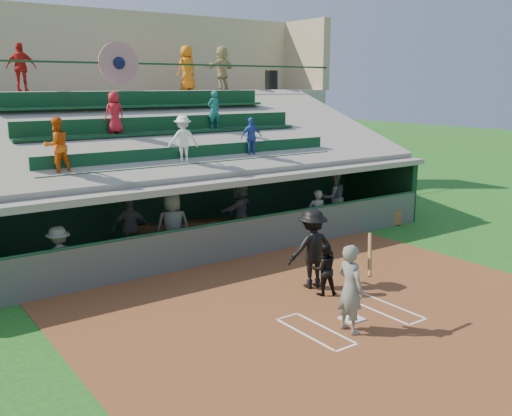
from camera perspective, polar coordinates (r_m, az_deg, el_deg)
ground at (r=12.42m, az=9.56°, el=-10.99°), size 100.00×100.00×0.00m
dirt_slab at (r=12.74m, az=7.95°, el=-10.27°), size 11.00×9.00×0.02m
home_plate at (r=12.40m, az=9.56°, el=-10.85°), size 0.43×0.43×0.03m
batters_box_chalk at (r=12.41m, az=9.56°, el=-10.90°), size 2.65×1.85×0.01m
dugout_floor at (r=17.53m, az=-6.19°, el=-3.84°), size 16.00×3.50×0.04m
concourse_slab at (r=23.13m, az=-14.59°, el=5.53°), size 20.00×3.00×4.60m
grandstand at (r=20.38m, az=-11.57°, el=4.69°), size 20.40×10.40×7.80m
batter_at_plate at (r=11.50m, az=9.43°, el=-7.93°), size 0.86×0.76×1.95m
catcher at (r=13.48m, az=6.83°, el=-6.10°), size 0.74×0.68×1.24m
home_umpire at (r=13.86m, az=5.66°, el=-4.04°), size 1.36×0.94×1.94m
dugout_bench at (r=18.51m, az=-9.05°, el=-2.20°), size 15.41×6.53×0.49m
dugout_player_a at (r=14.35m, az=-19.06°, el=-4.80°), size 1.08×0.72×1.57m
dugout_player_b at (r=16.44m, az=-12.40°, el=-1.94°), size 1.10×0.70×1.74m
dugout_player_c at (r=15.96m, az=-8.31°, el=-1.85°), size 1.09×0.87×1.94m
dugout_player_d at (r=18.28m, az=-1.58°, el=-0.13°), size 1.73×1.19×1.80m
dugout_player_e at (r=18.13m, az=6.09°, el=-0.64°), size 0.67×0.55×1.58m
dugout_player_f at (r=20.01m, az=7.77°, el=1.02°), size 1.06×0.90×1.91m
trash_bin at (r=25.43m, az=1.54°, el=12.64°), size 0.56×0.56×0.84m
concourse_staff_a at (r=21.18m, az=-22.43°, el=12.87°), size 1.03×0.74×1.62m
concourse_staff_b at (r=23.95m, az=-6.92°, el=13.72°), size 0.98×0.74×1.80m
concourse_staff_c at (r=24.58m, az=-3.43°, el=13.78°), size 1.77×1.03×1.82m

